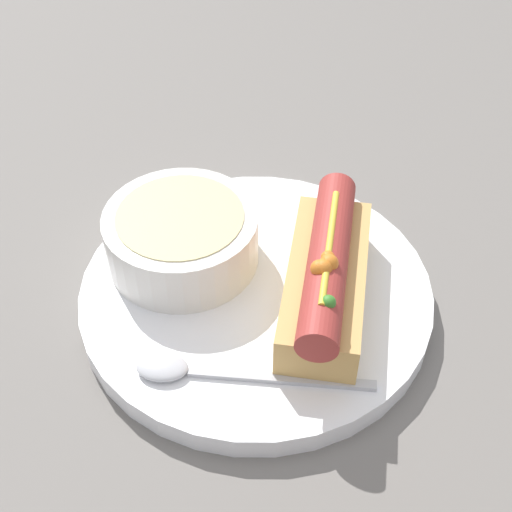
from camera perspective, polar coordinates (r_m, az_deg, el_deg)
name	(u,v)px	position (r m, az deg, el deg)	size (l,w,h in m)	color
ground_plane	(256,303)	(0.57, 0.00, -3.76)	(4.00, 4.00, 0.00)	slate
dinner_plate	(256,295)	(0.57, 0.00, -3.12)	(0.28, 0.28, 0.02)	white
hot_dog	(326,277)	(0.53, 5.64, -1.66)	(0.17, 0.10, 0.07)	tan
soup_bowl	(180,237)	(0.57, -6.09, 1.54)	(0.12, 0.12, 0.05)	silver
spoon	(199,371)	(0.50, -4.56, -9.13)	(0.08, 0.16, 0.01)	#B7B7BC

